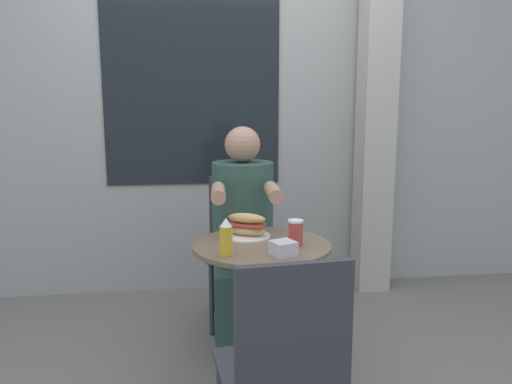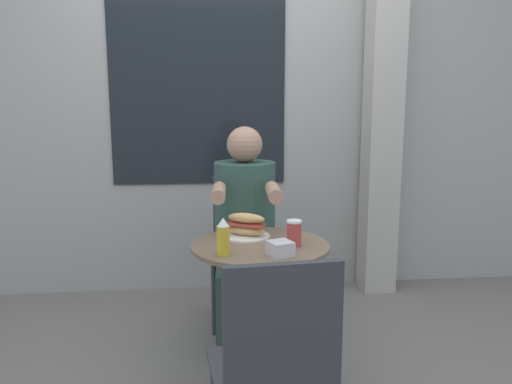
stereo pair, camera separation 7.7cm
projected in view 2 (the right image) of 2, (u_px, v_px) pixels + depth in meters
storefront_wall at (238, 90)px, 3.42m from camera, size 8.00×0.09×2.80m
lattice_pillar at (382, 120)px, 3.39m from camera, size 0.22×0.22×2.40m
cafe_table at (260, 286)px, 2.23m from camera, size 0.61×0.61×0.70m
diner_chair at (242, 235)px, 3.04m from camera, size 0.40×0.40×0.87m
seated_diner at (245, 251)px, 2.70m from camera, size 0.35×0.60×1.19m
empty_chair_across at (276, 363)px, 1.54m from camera, size 0.41×0.41×0.87m
sandwich_on_plate at (246, 227)px, 2.30m from camera, size 0.22×0.22×0.11m
drink_cup at (294, 233)px, 2.16m from camera, size 0.07×0.07×0.11m
napkin_box at (280, 249)px, 2.02m from camera, size 0.12×0.12×0.06m
condiment_bottle at (223, 237)px, 2.02m from camera, size 0.05×0.05×0.16m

